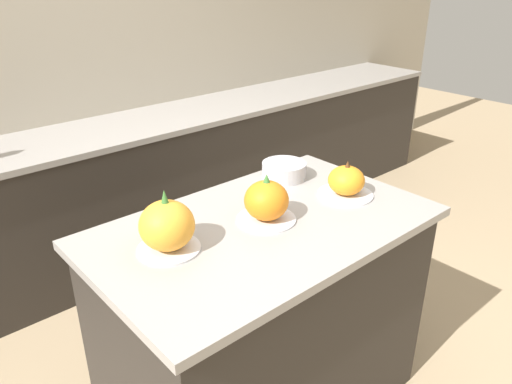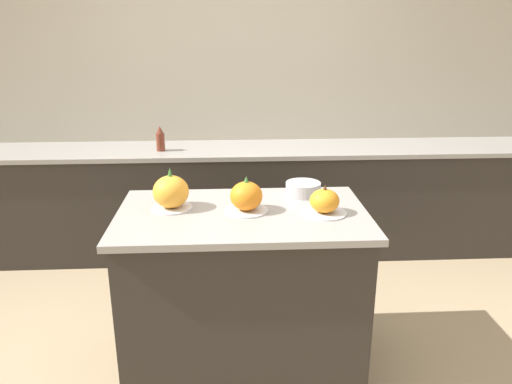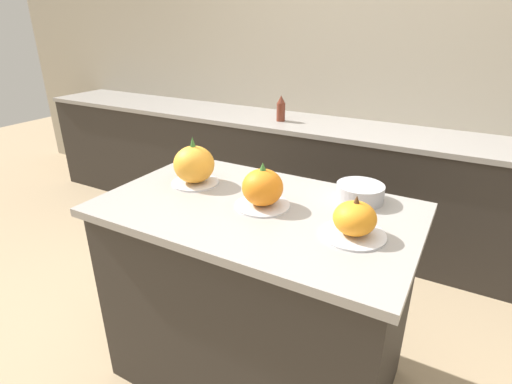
# 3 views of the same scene
# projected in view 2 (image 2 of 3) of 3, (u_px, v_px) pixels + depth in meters

# --- Properties ---
(ground_plane) EXTENTS (12.00, 12.00, 0.00)m
(ground_plane) POSITION_uv_depth(u_px,v_px,m) (244.00, 362.00, 2.86)
(ground_plane) COLOR tan
(wall_back) EXTENTS (8.00, 0.06, 2.50)m
(wall_back) POSITION_uv_depth(u_px,v_px,m) (236.00, 99.00, 4.21)
(wall_back) COLOR #B2A893
(wall_back) RESTS_ON ground_plane
(kitchen_island) EXTENTS (1.29, 0.78, 0.92)m
(kitchen_island) POSITION_uv_depth(u_px,v_px,m) (243.00, 291.00, 2.72)
(kitchen_island) COLOR #2D2823
(kitchen_island) RESTS_ON ground_plane
(back_counter) EXTENTS (6.00, 0.60, 0.90)m
(back_counter) POSITION_uv_depth(u_px,v_px,m) (237.00, 201.00, 4.15)
(back_counter) COLOR #2D2823
(back_counter) RESTS_ON ground_plane
(pumpkin_cake_left) EXTENTS (0.22, 0.22, 0.22)m
(pumpkin_cake_left) POSITION_uv_depth(u_px,v_px,m) (171.00, 192.00, 2.60)
(pumpkin_cake_left) COLOR silver
(pumpkin_cake_left) RESTS_ON kitchen_island
(pumpkin_cake_center) EXTENTS (0.23, 0.23, 0.19)m
(pumpkin_cake_center) POSITION_uv_depth(u_px,v_px,m) (246.00, 197.00, 2.56)
(pumpkin_cake_center) COLOR silver
(pumpkin_cake_center) RESTS_ON kitchen_island
(pumpkin_cake_right) EXTENTS (0.23, 0.23, 0.15)m
(pumpkin_cake_right) POSITION_uv_depth(u_px,v_px,m) (324.00, 202.00, 2.54)
(pumpkin_cake_right) COLOR silver
(pumpkin_cake_right) RESTS_ON kitchen_island
(bottle_tall) EXTENTS (0.07, 0.07, 0.19)m
(bottle_tall) POSITION_uv_depth(u_px,v_px,m) (160.00, 139.00, 3.89)
(bottle_tall) COLOR maroon
(bottle_tall) RESTS_ON back_counter
(mixing_bowl) EXTENTS (0.20, 0.20, 0.07)m
(mixing_bowl) POSITION_uv_depth(u_px,v_px,m) (303.00, 189.00, 2.83)
(mixing_bowl) COLOR #ADADB2
(mixing_bowl) RESTS_ON kitchen_island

